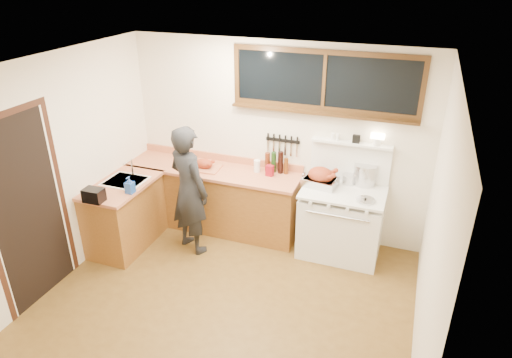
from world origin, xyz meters
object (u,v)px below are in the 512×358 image
at_px(vintage_stove, 341,221).
at_px(roast_turkey, 321,178).
at_px(man, 189,190).
at_px(cutting_board, 205,165).

distance_m(vintage_stove, roast_turkey, 0.62).
bearing_deg(vintage_stove, man, -162.92).
relative_size(man, cutting_board, 3.85).
relative_size(vintage_stove, roast_turkey, 3.43).
height_order(cutting_board, roast_turkey, roast_turkey).
height_order(man, roast_turkey, man).
bearing_deg(roast_turkey, man, -158.45).
xyz_separation_m(vintage_stove, cutting_board, (-1.89, -0.01, 0.49)).
distance_m(vintage_stove, man, 1.97).
relative_size(vintage_stove, cutting_board, 3.58).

